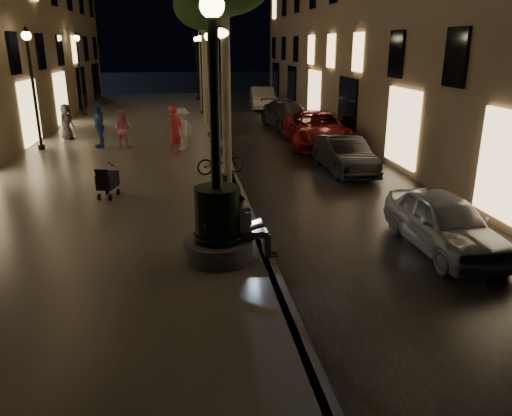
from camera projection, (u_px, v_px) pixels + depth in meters
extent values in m
plane|color=black|center=(219.00, 144.00, 22.61)|extent=(120.00, 120.00, 0.00)
cube|color=black|center=(284.00, 142.00, 23.02)|extent=(6.00, 45.00, 0.02)
cube|color=#625E56|center=(129.00, 145.00, 22.02)|extent=(8.00, 45.00, 0.20)
cube|color=#59595B|center=(219.00, 142.00, 22.58)|extent=(0.25, 45.00, 0.20)
cylinder|color=#59595B|center=(218.00, 249.00, 10.14)|extent=(1.40, 1.40, 0.40)
cylinder|color=black|center=(217.00, 214.00, 9.90)|extent=(0.90, 0.90, 1.10)
torus|color=black|center=(218.00, 235.00, 10.04)|extent=(1.04, 1.04, 0.10)
torus|color=black|center=(217.00, 195.00, 9.78)|extent=(0.89, 0.89, 0.09)
cylinder|color=black|center=(214.00, 104.00, 9.22)|extent=(0.20, 0.20, 3.20)
sphere|color=#FFD88C|center=(212.00, 5.00, 8.69)|extent=(0.44, 0.44, 0.44)
cube|color=tan|center=(245.00, 234.00, 10.12)|extent=(0.35, 0.23, 0.18)
cube|color=white|center=(242.00, 219.00, 10.01)|extent=(0.44, 0.25, 0.55)
sphere|color=tan|center=(240.00, 202.00, 9.89)|extent=(0.20, 0.20, 0.20)
sphere|color=black|center=(240.00, 200.00, 9.88)|extent=(0.20, 0.20, 0.20)
cube|color=tan|center=(257.00, 235.00, 10.07)|extent=(0.45, 0.13, 0.14)
cube|color=tan|center=(256.00, 232.00, 10.24)|extent=(0.45, 0.13, 0.14)
cube|color=tan|center=(267.00, 246.00, 10.18)|extent=(0.13, 0.12, 0.49)
cube|color=tan|center=(266.00, 242.00, 10.35)|extent=(0.13, 0.12, 0.49)
cube|color=black|center=(272.00, 256.00, 10.27)|extent=(0.25, 0.10, 0.03)
cube|color=black|center=(270.00, 252.00, 10.43)|extent=(0.25, 0.10, 0.03)
cube|color=black|center=(257.00, 230.00, 10.13)|extent=(0.23, 0.32, 0.02)
cube|color=black|center=(250.00, 225.00, 10.08)|extent=(0.08, 0.32, 0.21)
cube|color=#A2B3E8|center=(250.00, 225.00, 10.08)|extent=(0.06, 0.29, 0.18)
cylinder|color=#6B604C|center=(226.00, 101.00, 15.15)|extent=(0.28, 0.28, 5.00)
cylinder|color=#6B604C|center=(215.00, 84.00, 20.78)|extent=(0.28, 0.28, 5.10)
cylinder|color=#6B604C|center=(205.00, 77.00, 26.43)|extent=(0.28, 0.28, 4.90)
ellipsoid|color=black|center=(203.00, 5.00, 25.31)|extent=(3.00, 3.00, 2.40)
cylinder|color=#6B604C|center=(202.00, 69.00, 32.03)|extent=(0.28, 0.28, 5.20)
ellipsoid|color=black|center=(199.00, 7.00, 30.86)|extent=(3.00, 3.00, 2.40)
cylinder|color=black|center=(226.00, 177.00, 15.90)|extent=(0.28, 0.28, 0.20)
cylinder|color=black|center=(225.00, 111.00, 15.24)|extent=(0.12, 0.12, 4.40)
sphere|color=#FFD88C|center=(223.00, 33.00, 14.53)|extent=(0.36, 0.36, 0.36)
cone|color=black|center=(223.00, 24.00, 14.45)|extent=(0.30, 0.30, 0.22)
cylinder|color=black|center=(211.00, 134.00, 23.41)|extent=(0.28, 0.28, 0.20)
cylinder|color=black|center=(210.00, 89.00, 22.75)|extent=(0.12, 0.12, 4.40)
sphere|color=#FFD88C|center=(208.00, 36.00, 22.04)|extent=(0.36, 0.36, 0.36)
cone|color=black|center=(208.00, 30.00, 21.96)|extent=(0.30, 0.30, 0.22)
cylinder|color=black|center=(203.00, 112.00, 30.92)|extent=(0.28, 0.28, 0.20)
cylinder|color=black|center=(202.00, 77.00, 30.26)|extent=(0.12, 0.12, 4.40)
sphere|color=#FFD88C|center=(201.00, 38.00, 29.55)|extent=(0.36, 0.36, 0.36)
cone|color=black|center=(200.00, 34.00, 29.48)|extent=(0.30, 0.30, 0.22)
cylinder|color=black|center=(198.00, 99.00, 38.44)|extent=(0.28, 0.28, 0.20)
cylinder|color=black|center=(197.00, 70.00, 37.77)|extent=(0.12, 0.12, 4.40)
sphere|color=#FFD88C|center=(196.00, 39.00, 37.07)|extent=(0.36, 0.36, 0.36)
cone|color=black|center=(196.00, 35.00, 36.99)|extent=(0.30, 0.30, 0.22)
cylinder|color=black|center=(42.00, 147.00, 20.55)|extent=(0.28, 0.28, 0.20)
cylinder|color=black|center=(34.00, 95.00, 19.89)|extent=(0.12, 0.12, 4.40)
sphere|color=#FFD88C|center=(26.00, 35.00, 19.18)|extent=(0.36, 0.36, 0.36)
cone|color=black|center=(25.00, 29.00, 19.10)|extent=(0.30, 0.30, 0.22)
cylinder|color=black|center=(85.00, 114.00, 29.94)|extent=(0.28, 0.28, 0.20)
cylinder|color=black|center=(81.00, 78.00, 29.28)|extent=(0.12, 0.12, 4.40)
sphere|color=#FFD88C|center=(76.00, 38.00, 28.57)|extent=(0.36, 0.36, 0.36)
cone|color=black|center=(76.00, 33.00, 28.49)|extent=(0.30, 0.30, 0.22)
cube|color=black|center=(108.00, 180.00, 14.00)|extent=(0.59, 0.78, 0.42)
cube|color=black|center=(102.00, 174.00, 13.61)|extent=(0.40, 0.25, 0.27)
cylinder|color=black|center=(99.00, 197.00, 13.90)|extent=(0.09, 0.19, 0.18)
cylinder|color=black|center=(111.00, 198.00, 13.85)|extent=(0.09, 0.19, 0.18)
cylinder|color=black|center=(107.00, 192.00, 14.42)|extent=(0.09, 0.19, 0.18)
cylinder|color=black|center=(118.00, 192.00, 14.38)|extent=(0.09, 0.19, 0.18)
cylinder|color=black|center=(112.00, 165.00, 14.24)|extent=(0.14, 0.41, 0.25)
imported|color=#ADB1B5|center=(444.00, 222.00, 10.95)|extent=(1.57, 3.72, 1.26)
imported|color=black|center=(344.00, 155.00, 17.57)|extent=(1.43, 3.83, 1.25)
imported|color=maroon|center=(317.00, 129.00, 22.05)|extent=(3.02, 5.66, 1.51)
imported|color=#313035|center=(288.00, 115.00, 26.70)|extent=(2.48, 5.06, 1.42)
imported|color=#A8A8A3|center=(262.00, 98.00, 34.68)|extent=(1.95, 4.60, 1.47)
imported|color=red|center=(175.00, 129.00, 19.62)|extent=(0.77, 0.82, 1.89)
imported|color=#C86A91|center=(122.00, 129.00, 20.69)|extent=(0.92, 0.80, 1.60)
imported|color=silver|center=(182.00, 129.00, 20.34)|extent=(1.22, 1.22, 1.70)
imported|color=#254C88|center=(99.00, 126.00, 20.70)|extent=(0.81, 1.16, 1.83)
imported|color=#36353A|center=(66.00, 122.00, 22.44)|extent=(0.77, 0.92, 1.60)
imported|color=black|center=(221.00, 162.00, 16.61)|extent=(1.68, 0.82, 0.84)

